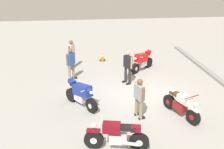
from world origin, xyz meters
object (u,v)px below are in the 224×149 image
(motorcycle_blue_sportbike, at_px, (81,94))
(motorcycle_maroon_cruiser, at_px, (117,136))
(motorcycle_cream_vintage, at_px, (181,105))
(person_in_gray_shirt, at_px, (139,96))
(person_in_black_shirt, at_px, (128,65))
(person_in_white_shirt, at_px, (71,52))
(motorcycle_red_sportbike, at_px, (142,61))
(person_in_blue_shirt, at_px, (71,62))
(traffic_cone, at_px, (102,57))

(motorcycle_blue_sportbike, xyz_separation_m, motorcycle_maroon_cruiser, (2.95, 1.09, -0.07))
(motorcycle_cream_vintage, distance_m, motorcycle_maroon_cruiser, 3.29)
(motorcycle_maroon_cruiser, height_order, person_in_gray_shirt, person_in_gray_shirt)
(motorcycle_cream_vintage, relative_size, person_in_black_shirt, 1.09)
(motorcycle_blue_sportbike, xyz_separation_m, person_in_white_shirt, (-4.63, -0.50, 0.39))
(motorcycle_red_sportbike, bearing_deg, person_in_white_shirt, -54.02)
(person_in_gray_shirt, relative_size, person_in_blue_shirt, 0.97)
(person_in_white_shirt, bearing_deg, motorcycle_blue_sportbike, 122.41)
(motorcycle_cream_vintage, relative_size, motorcycle_red_sportbike, 1.20)
(motorcycle_maroon_cruiser, xyz_separation_m, person_in_gray_shirt, (-1.80, 1.12, 0.41))
(motorcycle_blue_sportbike, bearing_deg, motorcycle_maroon_cruiser, -16.90)
(motorcycle_cream_vintage, height_order, person_in_blue_shirt, person_in_blue_shirt)
(motorcycle_cream_vintage, distance_m, traffic_cone, 7.50)
(person_in_black_shirt, relative_size, person_in_blue_shirt, 1.01)
(person_in_gray_shirt, xyz_separation_m, person_in_blue_shirt, (-4.14, -2.70, 0.04))
(person_in_black_shirt, height_order, traffic_cone, person_in_black_shirt)
(motorcycle_blue_sportbike, relative_size, person_in_gray_shirt, 1.01)
(motorcycle_maroon_cruiser, bearing_deg, motorcycle_blue_sportbike, -58.04)
(person_in_black_shirt, bearing_deg, motorcycle_red_sportbike, -150.65)
(traffic_cone, bearing_deg, person_in_blue_shirt, -33.28)
(motorcycle_red_sportbike, distance_m, traffic_cone, 2.95)
(motorcycle_red_sportbike, xyz_separation_m, traffic_cone, (-2.03, -2.12, -0.33))
(motorcycle_blue_sportbike, distance_m, person_in_black_shirt, 3.22)
(motorcycle_cream_vintage, bearing_deg, motorcycle_maroon_cruiser, -79.51)
(motorcycle_cream_vintage, xyz_separation_m, person_in_white_shirt, (-5.84, -4.39, 0.50))
(person_in_blue_shirt, xyz_separation_m, traffic_cone, (-2.87, 1.88, -0.72))
(traffic_cone, bearing_deg, person_in_black_shirt, 14.63)
(motorcycle_blue_sportbike, distance_m, person_in_white_shirt, 4.67)
(person_in_white_shirt, bearing_deg, traffic_cone, -120.84)
(motorcycle_blue_sportbike, height_order, traffic_cone, motorcycle_blue_sportbike)
(motorcycle_red_sportbike, xyz_separation_m, person_in_white_shirt, (-0.80, -4.02, 0.39))
(motorcycle_maroon_cruiser, xyz_separation_m, person_in_blue_shirt, (-5.94, -1.58, 0.46))
(motorcycle_red_sportbike, xyz_separation_m, person_in_black_shirt, (1.69, -1.15, 0.40))
(motorcycle_blue_sportbike, relative_size, motorcycle_red_sportbike, 1.07)
(person_in_blue_shirt, distance_m, traffic_cone, 3.51)
(person_in_blue_shirt, relative_size, traffic_cone, 3.22)
(motorcycle_red_sportbike, bearing_deg, motorcycle_maroon_cruiser, 27.58)
(motorcycle_cream_vintage, relative_size, person_in_blue_shirt, 1.10)
(traffic_cone, bearing_deg, person_in_gray_shirt, 6.63)
(motorcycle_cream_vintage, relative_size, motorcycle_blue_sportbike, 1.12)
(motorcycle_red_sportbike, height_order, person_in_white_shirt, person_in_white_shirt)
(motorcycle_cream_vintage, bearing_deg, traffic_cone, 177.99)
(traffic_cone, bearing_deg, motorcycle_blue_sportbike, -13.39)
(person_in_black_shirt, bearing_deg, person_in_blue_shirt, -42.91)
(motorcycle_blue_sportbike, bearing_deg, person_in_blue_shirt, 152.09)
(motorcycle_red_sportbike, xyz_separation_m, person_in_gray_shirt, (4.98, -1.30, 0.34))
(motorcycle_cream_vintage, xyz_separation_m, person_in_blue_shirt, (-4.20, -4.37, 0.49))
(traffic_cone, bearing_deg, person_in_white_shirt, -57.05)
(motorcycle_red_sportbike, relative_size, person_in_gray_shirt, 0.95)
(person_in_black_shirt, xyz_separation_m, person_in_gray_shirt, (3.29, -0.16, -0.05))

